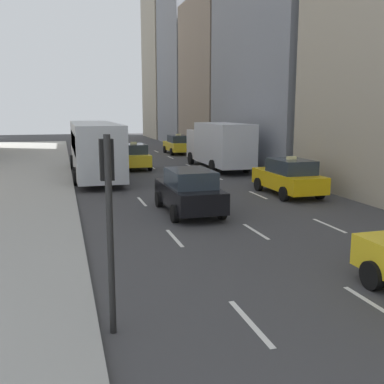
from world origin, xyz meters
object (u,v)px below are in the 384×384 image
at_px(taxi_second, 178,144).
at_px(traffic_light_pole, 109,202).
at_px(sedan_black_near, 189,191).
at_px(box_truck, 219,144).
at_px(taxi_lead, 133,156).
at_px(taxi_third, 289,177).
at_px(city_bus, 94,147).

distance_m(taxi_second, traffic_light_pole, 33.94).
distance_m(sedan_black_near, box_truck, 13.60).
relative_size(taxi_lead, sedan_black_near, 0.99).
height_order(taxi_third, box_truck, box_truck).
bearing_deg(box_truck, sedan_black_near, -114.37).
bearing_deg(box_truck, traffic_light_pole, -114.25).
bearing_deg(box_truck, city_bus, -172.63).
distance_m(taxi_lead, traffic_light_pole, 23.33).
bearing_deg(city_bus, box_truck, 7.37).
height_order(taxi_second, box_truck, box_truck).
bearing_deg(traffic_light_pole, sedan_black_near, 65.91).
xyz_separation_m(sedan_black_near, city_bus, (-2.81, 11.28, 0.90)).
relative_size(taxi_second, sedan_black_near, 0.99).
bearing_deg(box_truck, taxi_third, -90.00).
distance_m(sedan_black_near, traffic_light_pole, 9.80).
xyz_separation_m(taxi_lead, traffic_light_pole, (-3.95, -22.95, 1.53)).
xyz_separation_m(taxi_third, traffic_light_pole, (-9.55, -11.20, 1.53)).
relative_size(city_bus, traffic_light_pole, 3.23).
bearing_deg(city_bus, taxi_lead, 45.21).
bearing_deg(taxi_lead, taxi_second, 59.72).
bearing_deg(sedan_black_near, traffic_light_pole, -114.09).
height_order(sedan_black_near, traffic_light_pole, traffic_light_pole).
distance_m(box_truck, traffic_light_pole, 23.26).
relative_size(taxi_third, city_bus, 0.38).
xyz_separation_m(taxi_lead, city_bus, (-2.81, -2.83, 0.91)).
xyz_separation_m(taxi_second, box_truck, (0.00, -11.34, 0.83)).
distance_m(taxi_lead, city_bus, 4.09).
distance_m(taxi_lead, taxi_third, 13.02).
height_order(taxi_second, sedan_black_near, taxi_second).
relative_size(taxi_lead, taxi_second, 1.00).
relative_size(taxi_third, sedan_black_near, 0.99).
relative_size(sedan_black_near, box_truck, 0.53).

